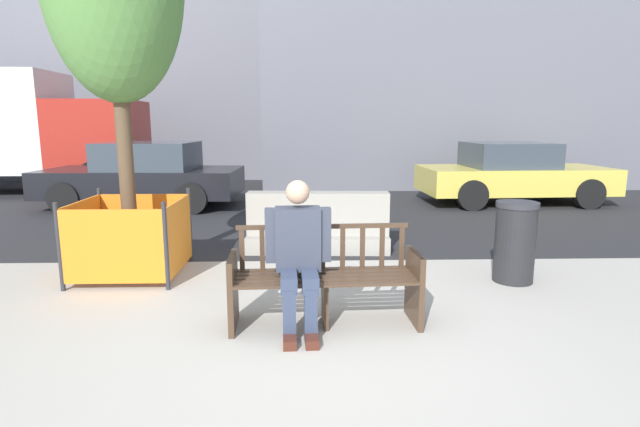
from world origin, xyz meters
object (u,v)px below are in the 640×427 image
jersey_barrier_centre (318,227)px  car_taxi_near (512,174)px  trash_bin (515,242)px  construction_fence (131,235)px  street_bench (325,282)px  car_sedan_mid (145,175)px  seated_person (298,252)px

jersey_barrier_centre → car_taxi_near: (4.46, 4.06, 0.33)m
trash_bin → construction_fence: bearing=175.1°
street_bench → car_taxi_near: size_ratio=0.41×
construction_fence → car_taxi_near: bearing=37.5°
street_bench → trash_bin: 2.51m
street_bench → jersey_barrier_centre: size_ratio=0.84×
street_bench → car_sedan_mid: 7.44m
construction_fence → car_sedan_mid: size_ratio=0.28×
jersey_barrier_centre → trash_bin: trash_bin is taller
street_bench → trash_bin: (2.22, 1.16, 0.07)m
jersey_barrier_centre → construction_fence: 2.52m
street_bench → car_sedan_mid: size_ratio=0.41×
construction_fence → trash_bin: 4.49m
street_bench → construction_fence: construction_fence is taller
jersey_barrier_centre → construction_fence: bearing=-154.0°
car_taxi_near → car_sedan_mid: (-8.10, -0.22, 0.02)m
construction_fence → car_sedan_mid: car_sedan_mid is taller
street_bench → car_taxi_near: (4.47, 6.71, 0.27)m
car_sedan_mid → jersey_barrier_centre: bearing=-46.6°
jersey_barrier_centre → car_taxi_near: car_taxi_near is taller
jersey_barrier_centre → car_sedan_mid: bearing=133.4°
car_sedan_mid → trash_bin: (5.85, -5.32, -0.22)m
seated_person → trash_bin: seated_person is taller
car_taxi_near → trash_bin: bearing=-112.1°
seated_person → car_sedan_mid: bearing=117.4°
street_bench → seated_person: seated_person is taller
street_bench → car_taxi_near: bearing=56.3°
construction_fence → car_sedan_mid: 5.13m
jersey_barrier_centre → street_bench: bearing=-90.1°
seated_person → construction_fence: seated_person is taller
trash_bin → street_bench: bearing=-152.4°
jersey_barrier_centre → car_sedan_mid: (-3.63, 3.84, 0.34)m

